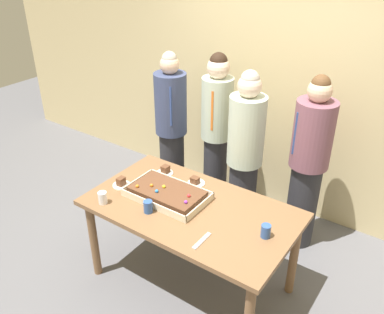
% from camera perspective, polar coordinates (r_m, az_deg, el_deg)
% --- Properties ---
extents(ground_plane, '(12.00, 12.00, 0.00)m').
position_cam_1_polar(ground_plane, '(3.76, -0.13, -16.88)').
color(ground_plane, '#5B5B60').
extents(interior_back_panel, '(8.00, 0.12, 3.00)m').
position_cam_1_polar(interior_back_panel, '(4.21, 12.70, 11.74)').
color(interior_back_panel, '#CCB784').
rests_on(interior_back_panel, ground_plane).
extents(party_table, '(1.66, 0.94, 0.80)m').
position_cam_1_polar(party_table, '(3.29, -0.15, -8.33)').
color(party_table, brown).
rests_on(party_table, ground_plane).
extents(sheet_cake, '(0.65, 0.39, 0.10)m').
position_cam_1_polar(sheet_cake, '(3.33, -3.49, -5.08)').
color(sheet_cake, beige).
rests_on(sheet_cake, party_table).
extents(plated_slice_near_left, '(0.15, 0.15, 0.07)m').
position_cam_1_polar(plated_slice_near_left, '(3.50, 0.50, -3.47)').
color(plated_slice_near_left, white).
rests_on(plated_slice_near_left, party_table).
extents(plated_slice_near_right, '(0.15, 0.15, 0.08)m').
position_cam_1_polar(plated_slice_near_right, '(3.52, -9.83, -3.61)').
color(plated_slice_near_right, white).
rests_on(plated_slice_near_right, party_table).
extents(plated_slice_far_left, '(0.15, 0.15, 0.07)m').
position_cam_1_polar(plated_slice_far_left, '(3.65, -3.78, -1.95)').
color(plated_slice_far_left, white).
rests_on(plated_slice_far_left, party_table).
extents(drink_cup_nearest, '(0.07, 0.07, 0.10)m').
position_cam_1_polar(drink_cup_nearest, '(3.32, -12.36, -5.57)').
color(drink_cup_nearest, white).
rests_on(drink_cup_nearest, party_table).
extents(drink_cup_middle, '(0.07, 0.07, 0.10)m').
position_cam_1_polar(drink_cup_middle, '(3.17, -6.15, -6.89)').
color(drink_cup_middle, '#2D5199').
rests_on(drink_cup_middle, party_table).
extents(drink_cup_far_end, '(0.07, 0.07, 0.10)m').
position_cam_1_polar(drink_cup_far_end, '(2.96, 10.25, -10.13)').
color(drink_cup_far_end, '#2D5199').
rests_on(drink_cup_far_end, party_table).
extents(cake_server_utensil, '(0.03, 0.20, 0.01)m').
position_cam_1_polar(cake_server_utensil, '(2.91, 1.38, -11.59)').
color(cake_server_utensil, silver).
rests_on(cake_server_utensil, party_table).
extents(person_serving_front, '(0.33, 0.33, 1.71)m').
position_cam_1_polar(person_serving_front, '(4.25, -2.90, 3.77)').
color(person_serving_front, '#28282D').
rests_on(person_serving_front, ground_plane).
extents(person_green_shirt_behind, '(0.35, 0.35, 1.69)m').
position_cam_1_polar(person_green_shirt_behind, '(3.80, 15.92, -0.85)').
color(person_green_shirt_behind, '#28282D').
rests_on(person_green_shirt_behind, ground_plane).
extents(person_striped_tie_right, '(0.33, 0.33, 1.70)m').
position_cam_1_polar(person_striped_tie_right, '(3.79, 7.36, 0.15)').
color(person_striped_tie_right, '#28282D').
rests_on(person_striped_tie_right, ground_plane).
extents(person_left_edge_reaching, '(0.31, 0.31, 1.72)m').
position_cam_1_polar(person_left_edge_reaching, '(4.17, 3.42, 3.59)').
color(person_left_edge_reaching, '#28282D').
rests_on(person_left_edge_reaching, ground_plane).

